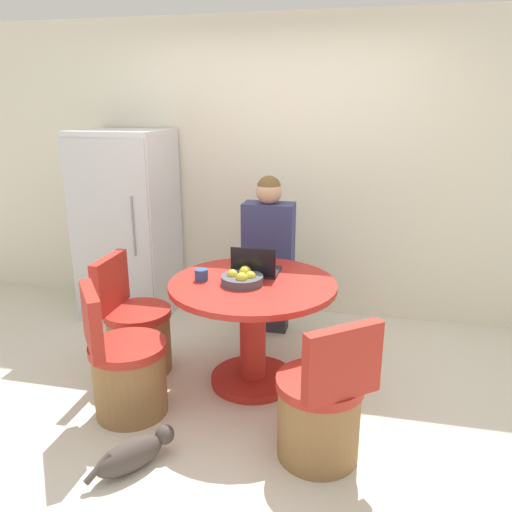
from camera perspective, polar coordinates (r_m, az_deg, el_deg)
ground_plane at (r=3.42m, az=-2.38°, el=-16.23°), size 12.00×12.00×0.00m
wall_back at (r=4.50m, az=2.85°, el=9.64°), size 7.00×0.06×2.60m
refrigerator at (r=4.63m, az=-14.42°, el=3.44°), size 0.76×0.71×1.66m
dining_table at (r=3.39m, az=-0.37°, el=-6.81°), size 1.12×1.12×0.75m
chair_near_right_corner at (r=2.84m, az=7.42°, el=-17.22°), size 0.54×0.55×0.85m
chair_near_left_corner at (r=3.27m, az=-14.60°, el=-12.69°), size 0.55×0.54×0.85m
chair_left_side at (r=3.75m, az=-13.50°, el=-8.62°), size 0.47×0.47×0.85m
person_seated at (r=4.04m, az=1.55°, el=0.68°), size 0.40×0.37×1.35m
laptop at (r=3.44m, az=-0.00°, el=-1.44°), size 0.31×0.26×0.21m
fruit_bowl at (r=3.26m, az=-1.61°, el=-2.58°), size 0.28×0.28×0.10m
coffee_cup at (r=3.34m, az=-6.26°, el=-2.14°), size 0.09×0.09×0.08m
cat at (r=2.93m, az=-13.83°, el=-21.09°), size 0.35×0.44×0.17m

